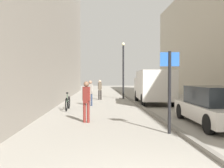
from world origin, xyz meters
name	(u,v)px	position (x,y,z in m)	size (l,w,h in m)	color
ground_plane	(114,106)	(0.00, 12.00, 0.00)	(80.00, 80.00, 0.00)	gray
kerb_strip	(139,105)	(1.58, 12.00, 0.06)	(0.16, 40.00, 0.12)	slate
pedestrian_main_foreground	(86,99)	(-1.46, 6.63, 0.94)	(0.31, 0.24, 1.63)	maroon
pedestrian_mid_block	(90,91)	(-1.49, 12.29, 0.93)	(0.31, 0.23, 1.61)	#2D3851
pedestrian_far_crossing	(100,88)	(-0.86, 16.53, 0.93)	(0.32, 0.21, 1.61)	black
delivery_van	(153,86)	(2.82, 13.45, 1.22)	(2.39, 5.45, 2.26)	silver
parked_car	(214,106)	(3.35, 5.85, 0.71)	(1.97, 4.27, 1.45)	silver
street_sign_post	(170,85)	(1.27, 4.62, 1.55)	(0.60, 0.10, 2.60)	black
lamp_post	(123,67)	(1.12, 17.11, 2.72)	(0.28, 0.28, 4.76)	black
bicycle_leaning	(68,103)	(-2.67, 10.38, 0.38)	(0.10, 1.77, 0.98)	black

